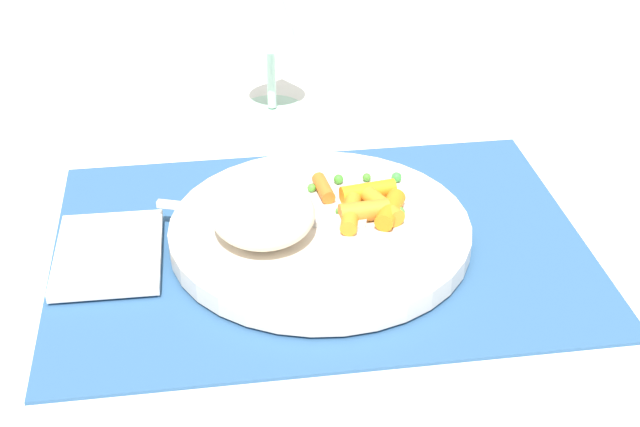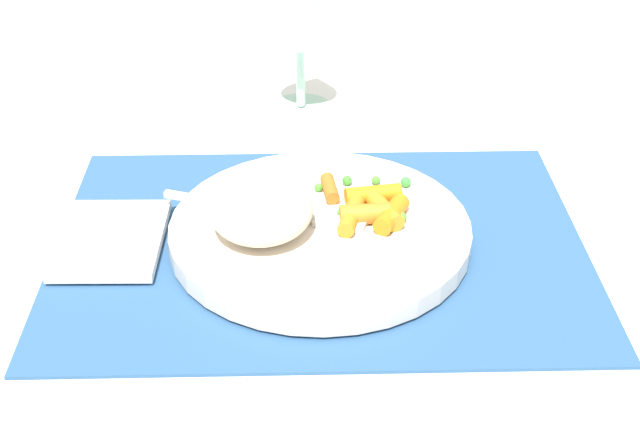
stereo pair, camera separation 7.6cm
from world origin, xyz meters
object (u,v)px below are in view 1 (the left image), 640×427
at_px(carrot_portion, 367,205).
at_px(napkin, 109,253).
at_px(rice_mound, 263,213).
at_px(plate, 320,232).
at_px(wine_glass, 269,9).
at_px(fork, 283,216).

relative_size(carrot_portion, napkin, 0.79).
xyz_separation_m(rice_mound, napkin, (-0.13, 0.01, -0.04)).
distance_m(plate, rice_mound, 0.06).
distance_m(rice_mound, wine_glass, 0.30).
relative_size(fork, napkin, 1.53).
height_order(plate, rice_mound, rice_mound).
relative_size(carrot_portion, fork, 0.52).
relative_size(rice_mound, carrot_portion, 1.02).
xyz_separation_m(plate, napkin, (-0.18, 0.00, -0.00)).
bearing_deg(fork, wine_glass, 86.48).
bearing_deg(fork, plate, -19.14).
xyz_separation_m(fork, wine_glass, (0.02, 0.27, 0.09)).
relative_size(rice_mound, wine_glass, 0.56).
height_order(carrot_portion, fork, carrot_portion).
relative_size(rice_mound, napkin, 0.81).
relative_size(plate, fork, 1.45).
xyz_separation_m(wine_glass, napkin, (-0.17, -0.28, -0.11)).
bearing_deg(rice_mound, wine_glass, 83.13).
distance_m(plate, carrot_portion, 0.05).
distance_m(fork, napkin, 0.15).
distance_m(wine_glass, napkin, 0.34).
height_order(carrot_portion, wine_glass, wine_glass).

